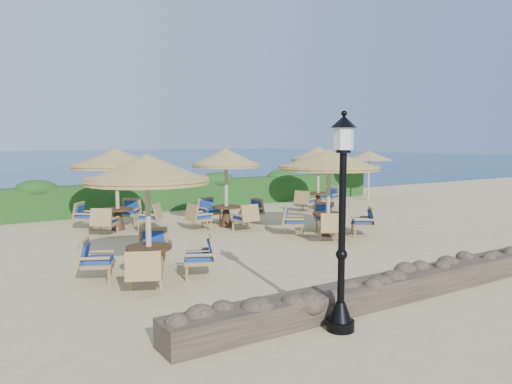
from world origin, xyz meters
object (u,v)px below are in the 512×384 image
extra_parasol (369,156)px  cafe_set_0 (148,196)px  lamp_post (342,232)px  cafe_set_2 (117,174)px  cafe_set_4 (318,164)px  cafe_set_1 (329,175)px  cafe_set_3 (226,178)px

extra_parasol → cafe_set_0: (-14.09, -7.66, -0.40)m
lamp_post → cafe_set_2: (-0.28, 10.47, 0.30)m
extra_parasol → cafe_set_4: 4.37m
cafe_set_2 → cafe_set_4: 8.70m
cafe_set_1 → cafe_set_2: bearing=138.9°
lamp_post → cafe_set_1: lamp_post is taller
lamp_post → cafe_set_2: size_ratio=1.14×
cafe_set_1 → cafe_set_0: bearing=-165.5°
lamp_post → cafe_set_4: lamp_post is taller
cafe_set_2 → cafe_set_3: 3.58m
cafe_set_3 → cafe_set_2: bearing=157.0°
cafe_set_0 → lamp_post: bearing=-71.0°
cafe_set_0 → cafe_set_1: bearing=14.5°
lamp_post → cafe_set_3: lamp_post is taller
cafe_set_3 → extra_parasol: bearing=16.9°
cafe_set_3 → cafe_set_0: bearing=-133.5°
lamp_post → extra_parasol: (12.60, 12.00, 0.62)m
extra_parasol → cafe_set_0: cafe_set_0 is taller
cafe_set_3 → cafe_set_4: 5.67m
cafe_set_1 → cafe_set_3: (-1.86, 3.09, -0.22)m
cafe_set_3 → cafe_set_1: bearing=-59.0°
cafe_set_3 → lamp_post: bearing=-108.3°
cafe_set_2 → cafe_set_1: bearing=-41.1°
extra_parasol → cafe_set_3: bearing=-163.1°
extra_parasol → cafe_set_2: bearing=-173.2°
cafe_set_4 → cafe_set_0: bearing=-147.0°
cafe_set_2 → cafe_set_4: same height
cafe_set_2 → cafe_set_0: bearing=-101.1°
cafe_set_0 → extra_parasol: bearing=28.5°
cafe_set_0 → cafe_set_1: 6.57m
extra_parasol → cafe_set_4: size_ratio=0.84×
lamp_post → cafe_set_4: (8.41, 10.78, 0.36)m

